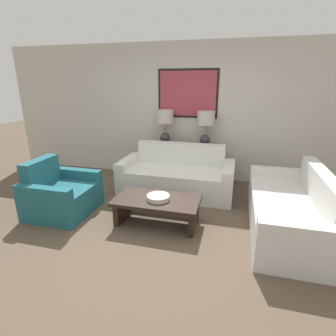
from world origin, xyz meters
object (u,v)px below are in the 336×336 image
Objects in this scene: couch_by_back_wall at (177,177)px; decorative_bowl at (158,197)px; armchair_near_back_wall at (61,195)px; console_table at (184,162)px; table_lamp_left at (165,122)px; couch_by_side at (291,211)px; coffee_table at (157,205)px; table_lamp_right at (206,123)px.

couch_by_back_wall reaches higher than decorative_bowl.
couch_by_back_wall is 2.12× the size of armchair_near_back_wall.
console_table is 2.42m from armchair_near_back_wall.
couch_by_back_wall is 6.29× the size of decorative_bowl.
console_table is 0.67m from couch_by_back_wall.
armchair_near_back_wall is at bearing -179.48° from decorative_bowl.
couch_by_side is (2.15, -1.55, -0.88)m from table_lamp_left.
couch_by_side is (1.75, -1.55, -0.08)m from console_table.
coffee_table is (-0.02, -1.17, -0.01)m from couch_by_back_wall.
coffee_table is 3.74× the size of decorative_bowl.
couch_by_side is at bearing -35.83° from table_lamp_left.
console_table is 0.65× the size of couch_by_side.
couch_by_back_wall is 1.97m from couch_by_side.
coffee_table is (0.38, -1.83, -0.89)m from table_lamp_left.
armchair_near_back_wall is at bearing -174.70° from couch_by_side.
console_table is at bearing 0.00° from table_lamp_left.
table_lamp_right is (0.40, 0.00, 0.80)m from console_table.
table_lamp_left is at bearing 121.16° from couch_by_back_wall.
couch_by_side is (1.75, -0.89, 0.00)m from couch_by_back_wall.
table_lamp_left is at bearing 102.52° from decorative_bowl.
couch_by_side is 6.29× the size of decorative_bowl.
console_table is 0.90m from table_lamp_left.
table_lamp_left is 0.80m from table_lamp_right.
couch_by_side is at bearing 5.30° from armchair_near_back_wall.
table_lamp_right is 0.71× the size of armchair_near_back_wall.
table_lamp_right is 0.56× the size of coffee_table.
console_table is 1.39× the size of armchair_near_back_wall.
decorative_bowl reaches higher than coffee_table.
decorative_bowl is at bearing -101.94° from table_lamp_right.
couch_by_back_wall and couch_by_side have the same top height.
couch_by_back_wall is 1.95m from armchair_near_back_wall.
table_lamp_left and table_lamp_right have the same top height.
table_lamp_left is 1.00× the size of table_lamp_right.
coffee_table is at bearing -90.74° from couch_by_back_wall.
armchair_near_back_wall is (-1.54, -1.20, -0.01)m from couch_by_back_wall.
table_lamp_right is at bearing 131.03° from couch_by_side.
coffee_table is 1.53m from armchair_near_back_wall.
coffee_table is at bearing -90.47° from console_table.
table_lamp_left is 0.33× the size of couch_by_side.
armchair_near_back_wall is at bearing -129.63° from console_table.
couch_by_side reaches higher than coffee_table.
decorative_bowl is 1.56m from armchair_near_back_wall.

